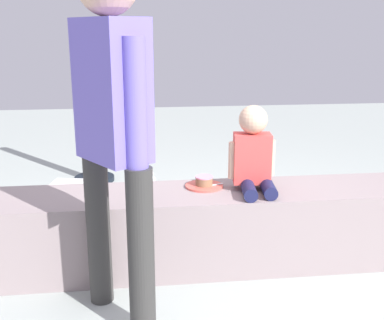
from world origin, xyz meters
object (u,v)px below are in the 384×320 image
(child_seated, at_px, (253,153))
(water_bottle_far_side, at_px, (114,197))
(cake_box_white, at_px, (66,193))
(cake_plate, at_px, (204,183))
(party_cup_red, at_px, (141,209))
(adult_standing, at_px, (113,114))
(handbag_black_leather, at_px, (116,225))
(gift_bag, at_px, (218,204))
(water_bottle_near_gift, at_px, (152,186))
(handbag_brown_canvas, at_px, (59,222))

(child_seated, height_order, water_bottle_far_side, child_seated)
(child_seated, xyz_separation_m, cake_box_white, (-1.23, 1.19, -0.59))
(cake_plate, bearing_deg, child_seated, -15.85)
(child_seated, xyz_separation_m, party_cup_red, (-0.64, 0.79, -0.61))
(party_cup_red, relative_size, cake_box_white, 0.33)
(adult_standing, height_order, cake_box_white, adult_standing)
(adult_standing, height_order, water_bottle_far_side, adult_standing)
(cake_box_white, bearing_deg, handbag_black_leather, -62.09)
(adult_standing, relative_size, party_cup_red, 14.92)
(gift_bag, bearing_deg, party_cup_red, 163.61)
(cake_plate, distance_m, handbag_black_leather, 0.72)
(water_bottle_far_side, relative_size, party_cup_red, 1.68)
(cake_box_white, bearing_deg, water_bottle_near_gift, -1.34)
(cake_box_white, bearing_deg, cake_plate, -49.20)
(adult_standing, xyz_separation_m, cake_box_white, (-0.48, 1.67, -0.92))
(handbag_black_leather, bearing_deg, water_bottle_near_gift, 71.28)
(gift_bag, relative_size, water_bottle_far_side, 1.67)
(cake_plate, xyz_separation_m, party_cup_red, (-0.37, 0.71, -0.42))
(party_cup_red, bearing_deg, water_bottle_near_gift, 75.68)
(child_seated, xyz_separation_m, handbag_brown_canvas, (-1.18, 0.48, -0.55))
(cake_plate, bearing_deg, water_bottle_far_side, 121.97)
(water_bottle_near_gift, distance_m, handbag_black_leather, 0.82)
(adult_standing, xyz_separation_m, water_bottle_near_gift, (0.21, 1.65, -0.88))
(water_bottle_near_gift, bearing_deg, child_seated, -65.25)
(cake_plate, xyz_separation_m, handbag_black_leather, (-0.54, 0.31, -0.37))
(child_seated, bearing_deg, adult_standing, -147.49)
(child_seated, bearing_deg, handbag_black_leather, 154.19)
(handbag_black_leather, bearing_deg, cake_box_white, 117.91)
(cake_plate, relative_size, water_bottle_far_side, 1.22)
(child_seated, relative_size, water_bottle_far_side, 2.62)
(adult_standing, relative_size, cake_plate, 7.29)
(adult_standing, bearing_deg, water_bottle_near_gift, 82.68)
(gift_bag, bearing_deg, water_bottle_near_gift, 129.85)
(handbag_black_leather, bearing_deg, gift_bag, 18.41)
(party_cup_red, xyz_separation_m, handbag_brown_canvas, (-0.54, -0.31, 0.06))
(handbag_brown_canvas, bearing_deg, child_seated, -22.17)
(party_cup_red, bearing_deg, child_seated, -51.11)
(handbag_brown_canvas, bearing_deg, adult_standing, -65.91)
(cake_plate, xyz_separation_m, water_bottle_far_side, (-0.57, 0.92, -0.39))
(child_seated, distance_m, water_bottle_near_gift, 1.41)
(party_cup_red, relative_size, handbag_brown_canvas, 0.33)
(cake_box_white, relative_size, handbag_brown_canvas, 1.02)
(adult_standing, xyz_separation_m, gift_bag, (0.66, 1.11, -0.85))
(water_bottle_near_gift, bearing_deg, party_cup_red, -104.32)
(adult_standing, relative_size, handbag_black_leather, 5.46)
(adult_standing, bearing_deg, handbag_brown_canvas, 114.09)
(handbag_brown_canvas, bearing_deg, water_bottle_near_gift, 47.07)
(child_seated, height_order, adult_standing, adult_standing)
(cake_plate, height_order, handbag_black_leather, cake_plate)
(water_bottle_near_gift, distance_m, water_bottle_far_side, 0.35)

